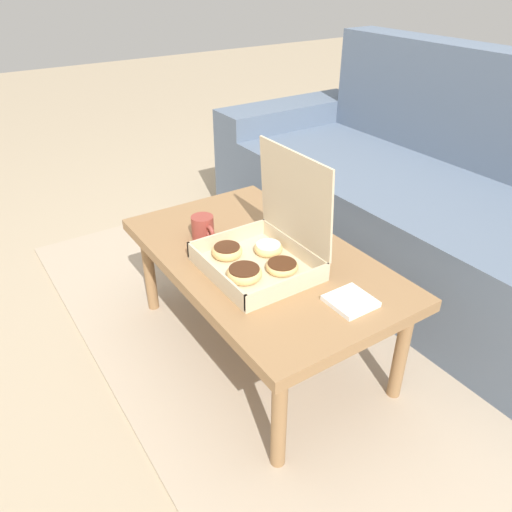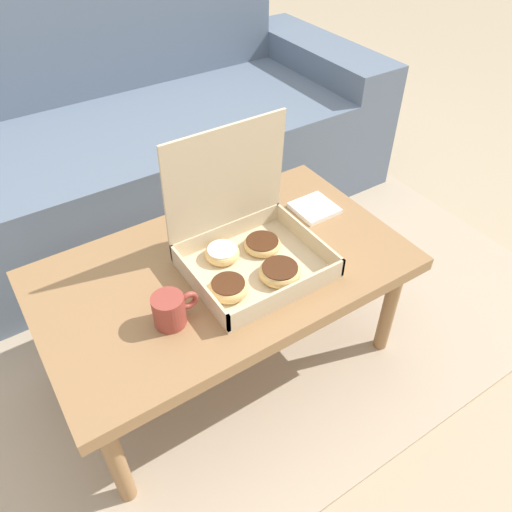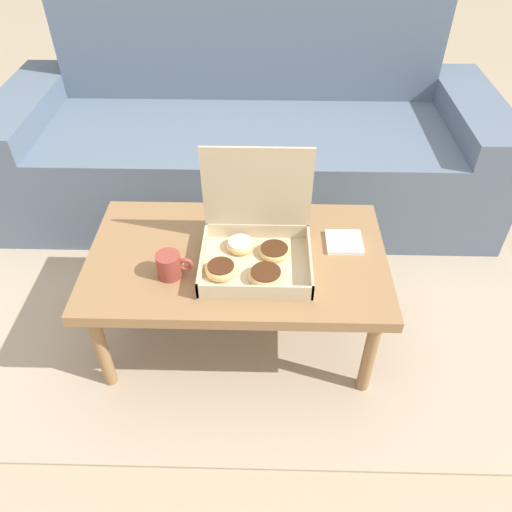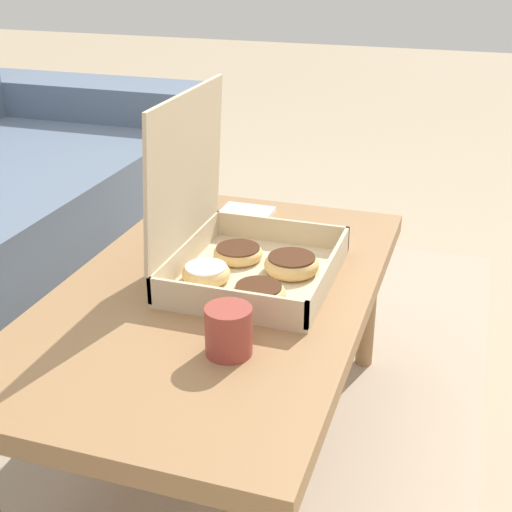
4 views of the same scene
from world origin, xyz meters
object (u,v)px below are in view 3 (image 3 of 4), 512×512
(couch, at_px, (248,142))
(pastry_box, at_px, (254,247))
(coffee_mug, at_px, (170,265))
(coffee_table, at_px, (237,263))

(couch, distance_m, pastry_box, 1.01)
(pastry_box, relative_size, coffee_mug, 3.11)
(pastry_box, bearing_deg, couch, 93.35)
(coffee_table, height_order, coffee_mug, coffee_mug)
(coffee_table, height_order, pastry_box, pastry_box)
(couch, height_order, coffee_mug, couch)
(coffee_table, xyz_separation_m, pastry_box, (0.06, -0.03, 0.10))
(couch, height_order, coffee_table, couch)
(couch, relative_size, coffee_table, 2.30)
(couch, xyz_separation_m, coffee_table, (0.00, -0.96, 0.06))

